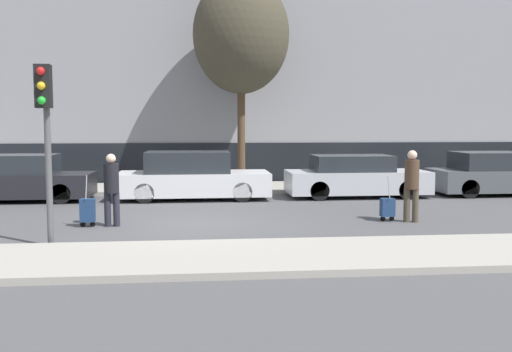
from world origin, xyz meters
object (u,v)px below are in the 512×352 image
at_px(pedestrian_left, 111,185).
at_px(trolley_left, 87,210).
at_px(parked_car_2, 355,177).
at_px(traffic_light, 45,118).
at_px(parked_car_1, 192,177).
at_px(parked_car_3, 492,175).
at_px(trolley_right, 387,207).
at_px(bare_tree_near_crossing, 241,35).
at_px(parked_bicycle, 166,175).
at_px(pedestrian_right, 412,181).
at_px(parked_car_0, 22,179).

relative_size(pedestrian_left, trolley_left, 1.41).
height_order(parked_car_2, traffic_light, traffic_light).
distance_m(parked_car_1, traffic_light, 7.52).
distance_m(parked_car_3, trolley_right, 7.02).
bearing_deg(traffic_light, trolley_right, 16.82).
height_order(traffic_light, bare_tree_near_crossing, bare_tree_near_crossing).
relative_size(trolley_left, parked_bicycle, 0.67).
distance_m(pedestrian_right, parked_bicycle, 9.87).
bearing_deg(parked_car_3, trolley_left, -158.68).
bearing_deg(trolley_left, trolley_right, 0.41).
bearing_deg(trolley_right, parked_car_0, 154.95).
relative_size(parked_car_3, bare_tree_near_crossing, 0.53).
height_order(trolley_right, bare_tree_near_crossing, bare_tree_near_crossing).
height_order(parked_car_1, bare_tree_near_crossing, bare_tree_near_crossing).
distance_m(traffic_light, parked_bicycle, 10.01).
bearing_deg(parked_bicycle, traffic_light, -99.68).
xyz_separation_m(parked_car_0, parked_car_3, (15.07, 0.11, 0.00)).
distance_m(pedestrian_left, bare_tree_near_crossing, 9.44).
distance_m(parked_car_3, trolley_left, 13.16).
xyz_separation_m(pedestrian_left, pedestrian_right, (7.05, -0.13, 0.03)).
bearing_deg(traffic_light, bare_tree_near_crossing, 65.54).
bearing_deg(parked_car_3, bare_tree_near_crossing, 161.75).
xyz_separation_m(parked_car_2, bare_tree_near_crossing, (-3.47, 2.83, 4.88)).
height_order(parked_car_1, parked_car_2, parked_car_1).
height_order(parked_car_1, parked_car_3, parked_car_1).
relative_size(parked_car_3, trolley_right, 3.65).
relative_size(parked_car_0, pedestrian_right, 2.36).
distance_m(trolley_left, parked_bicycle, 7.61).
bearing_deg(parked_car_0, traffic_light, -69.86).
distance_m(parked_car_1, trolley_right, 6.61).
distance_m(trolley_left, trolley_right, 7.08).
xyz_separation_m(trolley_right, parked_bicycle, (-5.73, 7.44, 0.16)).
distance_m(parked_car_0, traffic_light, 7.52).
bearing_deg(trolley_left, parked_car_1, 63.31).
xyz_separation_m(parked_car_0, trolley_left, (2.82, -4.67, -0.28)).
bearing_deg(parked_car_3, traffic_light, -150.99).
bearing_deg(bare_tree_near_crossing, parked_car_2, -39.21).
distance_m(parked_car_3, parked_bicycle, 11.24).
relative_size(trolley_right, parked_bicycle, 0.62).
bearing_deg(trolley_right, parked_car_3, 42.43).
bearing_deg(pedestrian_left, traffic_light, -111.73).
height_order(parked_car_1, traffic_light, traffic_light).
height_order(parked_car_2, parked_car_3, parked_car_3).
bearing_deg(trolley_left, parked_car_2, 31.54).
bearing_deg(parked_bicycle, parked_car_2, -24.65).
distance_m(trolley_left, bare_tree_near_crossing, 9.95).
xyz_separation_m(parked_car_2, trolley_right, (-0.49, -4.59, -0.30)).
xyz_separation_m(traffic_light, bare_tree_near_crossing, (4.39, 9.66, 3.05)).
bearing_deg(pedestrian_left, pedestrian_right, -1.49).
bearing_deg(traffic_light, pedestrian_right, 14.56).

